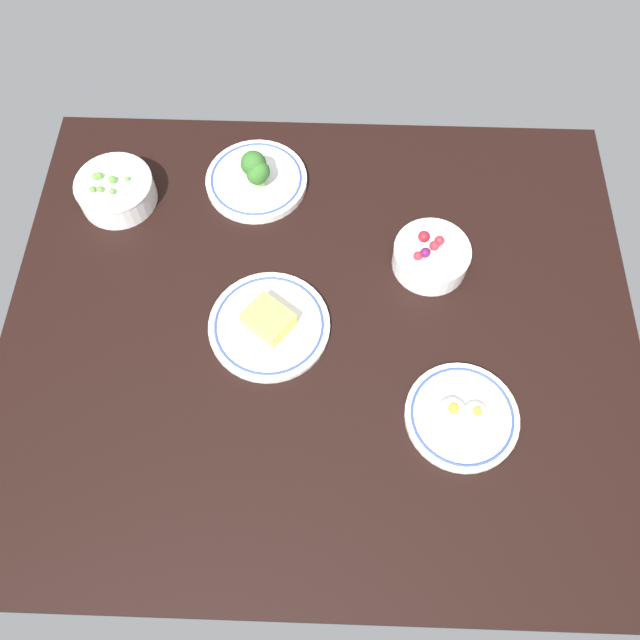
# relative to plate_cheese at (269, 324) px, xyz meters

# --- Properties ---
(dining_table) EXTENTS (1.12, 0.96, 0.04)m
(dining_table) POSITION_rel_plate_cheese_xyz_m (0.09, 0.01, -0.03)
(dining_table) COLOR black
(dining_table) RESTS_ON ground
(plate_cheese) EXTENTS (0.21, 0.21, 0.05)m
(plate_cheese) POSITION_rel_plate_cheese_xyz_m (0.00, 0.00, 0.00)
(plate_cheese) COLOR white
(plate_cheese) RESTS_ON dining_table
(plate_eggs) EXTENTS (0.19, 0.19, 0.05)m
(plate_eggs) POSITION_rel_plate_cheese_xyz_m (0.33, -0.16, -0.00)
(plate_eggs) COLOR white
(plate_eggs) RESTS_ON dining_table
(bowl_berries) EXTENTS (0.14, 0.14, 0.07)m
(bowl_berries) POSITION_rel_plate_cheese_xyz_m (0.29, 0.14, 0.02)
(bowl_berries) COLOR white
(bowl_berries) RESTS_ON dining_table
(bowl_peas) EXTENTS (0.15, 0.15, 0.07)m
(bowl_peas) POSITION_rel_plate_cheese_xyz_m (-0.31, 0.27, 0.02)
(bowl_peas) COLOR white
(bowl_peas) RESTS_ON dining_table
(plate_broccoli) EXTENTS (0.20, 0.20, 0.09)m
(plate_broccoli) POSITION_rel_plate_cheese_xyz_m (-0.05, 0.32, 0.01)
(plate_broccoli) COLOR white
(plate_broccoli) RESTS_ON dining_table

